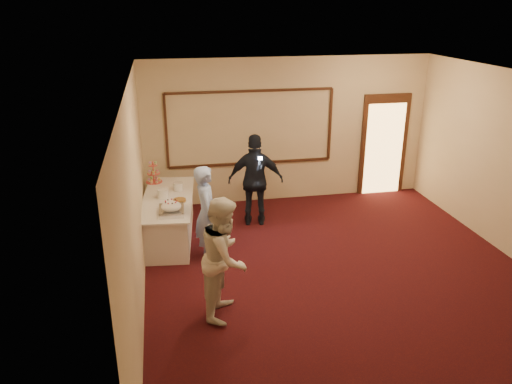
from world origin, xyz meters
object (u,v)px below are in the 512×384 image
plate_stack_a (163,194)px  tart (180,201)px  cupcake_stand (154,174)px  man (207,213)px  plate_stack_b (178,187)px  woman (225,257)px  guest (256,180)px  pavlova_tray (171,208)px  buffet_table (169,218)px

plate_stack_a → tart: size_ratio=0.78×
cupcake_stand → man: man is taller
plate_stack_a → man: 1.13m
plate_stack_b → woman: bearing=-80.5°
cupcake_stand → guest: guest is taller
man → pavlova_tray: bearing=72.4°
buffet_table → tart: bearing=-50.8°
man → woman: (0.08, -1.61, 0.04)m
pavlova_tray → plate_stack_a: (-0.12, 0.70, -0.00)m
plate_stack_a → man: size_ratio=0.12×
pavlova_tray → plate_stack_b: pavlova_tray is taller
cupcake_stand → plate_stack_b: size_ratio=2.48×
cupcake_stand → plate_stack_b: 0.71m
buffet_table → woman: size_ratio=1.37×
guest → plate_stack_b: bearing=9.9°
plate_stack_b → tart: size_ratio=0.72×
cupcake_stand → plate_stack_a: cupcake_stand is taller
plate_stack_a → plate_stack_b: (0.28, 0.33, -0.01)m
plate_stack_a → woman: size_ratio=0.12×
guest → woman: bearing=82.0°
tart → guest: guest is taller
tart → woman: size_ratio=0.15×
plate_stack_b → man: (0.39, -1.23, -0.04)m
cupcake_stand → woman: woman is taller
man → guest: (1.05, 1.20, 0.08)m
plate_stack_b → guest: size_ratio=0.10×
tart → woman: (0.48, -2.26, 0.05)m
buffet_table → pavlova_tray: (0.05, -0.70, 0.47)m
pavlova_tray → woman: woman is taller
plate_stack_b → woman: size_ratio=0.11×
tart → guest: bearing=20.8°
cupcake_stand → woman: bearing=-75.0°
plate_stack_a → buffet_table: bearing=-1.3°
pavlova_tray → cupcake_stand: 1.61m
woman → guest: (0.97, 2.81, 0.04)m
buffet_table → man: man is taller
buffet_table → guest: 1.75m
man → woman: bearing=-175.3°
buffet_table → plate_stack_b: bearing=57.8°
buffet_table → woman: 2.64m
buffet_table → pavlova_tray: bearing=-86.2°
cupcake_stand → tart: (0.43, -1.13, -0.14)m
plate_stack_b → guest: (1.44, -0.02, 0.03)m
woman → man: bearing=23.2°
buffet_table → tart: size_ratio=9.02×
buffet_table → plate_stack_b: size_ratio=12.51×
cupcake_stand → plate_stack_b: cupcake_stand is taller
cupcake_stand → guest: bearing=-17.1°
pavlova_tray → plate_stack_b: 1.04m
woman → cupcake_stand: bearing=35.3°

